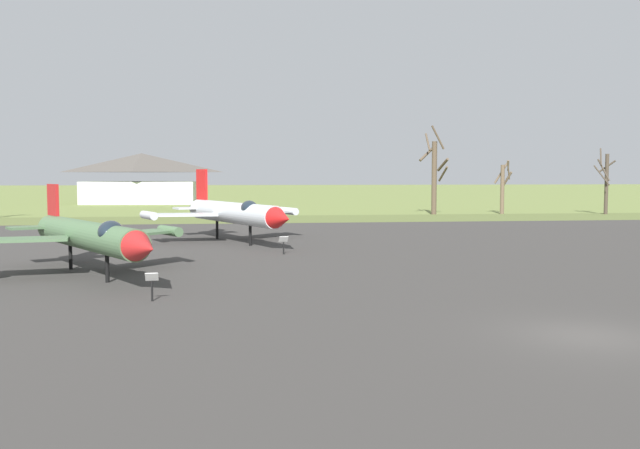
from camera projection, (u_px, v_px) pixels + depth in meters
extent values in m
plane|color=olive|center=(588.00, 338.00, 19.56)|extent=(600.00, 600.00, 0.00)
cube|color=#383533|center=(421.00, 260.00, 36.98)|extent=(103.08, 58.73, 0.05)
cube|color=#596532|center=(330.00, 219.00, 71.97)|extent=(163.08, 12.00, 0.06)
cylinder|color=#4C6B47|center=(87.00, 235.00, 31.17)|extent=(6.95, 10.69, 1.34)
cone|color=#B21E1E|center=(144.00, 248.00, 25.90)|extent=(1.91, 2.08, 1.23)
cylinder|color=black|center=(49.00, 227.00, 35.97)|extent=(1.18, 1.10, 0.93)
ellipsoid|color=#19232D|center=(111.00, 232.00, 28.71)|extent=(1.03, 1.94, 0.97)
cube|color=#4C6B47|center=(21.00, 240.00, 30.23)|extent=(4.27, 2.54, 0.12)
cube|color=#4C6B47|center=(135.00, 233.00, 33.46)|extent=(4.00, 4.24, 0.12)
cylinder|color=#4C6B47|center=(170.00, 231.00, 34.95)|extent=(1.50, 2.10, 0.50)
cube|color=#B21E1E|center=(53.00, 200.00, 35.21)|extent=(0.92, 1.43, 1.65)
cube|color=#4C6B47|center=(29.00, 228.00, 34.50)|extent=(2.33, 2.07, 0.12)
cube|color=#4C6B47|center=(78.00, 225.00, 36.01)|extent=(2.33, 2.07, 0.12)
cylinder|color=black|center=(107.00, 269.00, 29.24)|extent=(0.18, 0.18, 1.25)
cylinder|color=black|center=(71.00, 258.00, 33.28)|extent=(0.18, 0.18, 1.25)
cylinder|color=black|center=(152.00, 292.00, 24.90)|extent=(0.08, 0.08, 0.80)
cube|color=white|center=(152.00, 277.00, 24.86)|extent=(0.49, 0.31, 0.33)
cylinder|color=silver|center=(233.00, 213.00, 46.70)|extent=(6.51, 12.14, 1.46)
cone|color=red|center=(282.00, 218.00, 40.55)|extent=(1.96, 2.20, 1.34)
cylinder|color=black|center=(198.00, 209.00, 52.33)|extent=(1.26, 1.15, 1.02)
ellipsoid|color=#19232D|center=(249.00, 209.00, 44.41)|extent=(1.13, 2.12, 1.06)
cube|color=silver|center=(184.00, 215.00, 46.24)|extent=(4.72, 2.52, 0.14)
cube|color=silver|center=(264.00, 212.00, 49.41)|extent=(4.88, 4.92, 0.14)
cylinder|color=silver|center=(149.00, 215.00, 45.43)|extent=(1.45, 2.35, 0.54)
cylinder|color=silver|center=(288.00, 211.00, 51.00)|extent=(1.45, 2.35, 0.54)
cube|color=red|center=(202.00, 184.00, 51.39)|extent=(0.93, 1.78, 2.31)
cube|color=silver|center=(187.00, 208.00, 50.87)|extent=(2.22, 1.99, 0.14)
cube|color=silver|center=(217.00, 207.00, 52.12)|extent=(2.22, 1.99, 0.14)
cylinder|color=black|center=(250.00, 236.00, 44.44)|extent=(0.19, 0.19, 1.36)
cylinder|color=black|center=(217.00, 230.00, 49.17)|extent=(0.19, 0.19, 1.36)
cylinder|color=black|center=(284.00, 249.00, 39.63)|extent=(0.08, 0.08, 0.77)
cube|color=white|center=(283.00, 239.00, 39.59)|extent=(0.58, 0.38, 0.35)
cylinder|color=brown|center=(434.00, 178.00, 79.52)|extent=(0.61, 0.61, 8.63)
cylinder|color=brown|center=(428.00, 142.00, 79.10)|extent=(0.23, 1.83, 2.14)
cylinder|color=brown|center=(443.00, 165.00, 79.76)|extent=(0.78, 2.43, 1.57)
cylinder|color=brown|center=(443.00, 174.00, 79.74)|extent=(0.50, 2.41, 1.82)
cylinder|color=brown|center=(426.00, 154.00, 80.16)|extent=(2.21, 1.77, 1.71)
cylinder|color=brown|center=(438.00, 137.00, 78.44)|extent=(1.76, 0.56, 2.77)
cylinder|color=brown|center=(502.00, 189.00, 81.28)|extent=(0.47, 0.47, 5.92)
cylinder|color=brown|center=(501.00, 173.00, 81.89)|extent=(1.72, 0.49, 2.57)
cylinder|color=brown|center=(508.00, 170.00, 80.82)|extent=(0.96, 1.35, 2.31)
cylinder|color=brown|center=(508.00, 166.00, 80.92)|extent=(0.68, 1.36, 1.28)
cylinder|color=brown|center=(506.00, 180.00, 81.61)|extent=(1.00, 1.58, 2.13)
cylinder|color=#42382D|center=(606.00, 184.00, 79.83)|extent=(0.43, 0.43, 7.18)
cylinder|color=#42382D|center=(602.00, 175.00, 79.18)|extent=(1.11, 2.00, 2.38)
cylinder|color=#42382D|center=(604.00, 170.00, 79.26)|extent=(0.99, 1.50, 2.61)
cylinder|color=#42382D|center=(601.00, 157.00, 79.81)|extent=(0.84, 1.49, 2.10)
cylinder|color=#42382D|center=(607.00, 167.00, 80.52)|extent=(1.80, 1.16, 1.55)
cube|color=beige|center=(142.00, 193.00, 110.69)|extent=(18.81, 11.16, 3.63)
pyramid|color=#4C4742|center=(142.00, 163.00, 110.33)|extent=(19.75, 11.72, 3.07)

